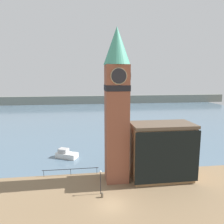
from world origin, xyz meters
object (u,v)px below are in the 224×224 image
at_px(mooring_bollard_near, 102,195).
at_px(pier_building, 162,151).
at_px(clock_tower, 117,102).
at_px(boat_near, 66,154).
at_px(lamp_post, 101,177).

bearing_deg(mooring_bollard_near, pier_building, 23.85).
height_order(clock_tower, boat_near, clock_tower).
bearing_deg(pier_building, clock_tower, 175.36).
bearing_deg(clock_tower, boat_near, 128.73).
distance_m(clock_tower, pier_building, 11.15).
distance_m(boat_near, lamp_post, 16.69).
distance_m(pier_building, lamp_post, 11.31).
relative_size(clock_tower, lamp_post, 6.78).
xyz_separation_m(boat_near, mooring_bollard_near, (6.15, -16.44, -0.30)).
xyz_separation_m(pier_building, mooring_bollard_near, (-10.36, -4.58, -4.34)).
xyz_separation_m(pier_building, boat_near, (-16.50, 11.86, -4.04)).
xyz_separation_m(clock_tower, lamp_post, (-3.01, -4.20, -10.45)).
distance_m(clock_tower, lamp_post, 11.66).
height_order(clock_tower, lamp_post, clock_tower).
height_order(clock_tower, mooring_bollard_near, clock_tower).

